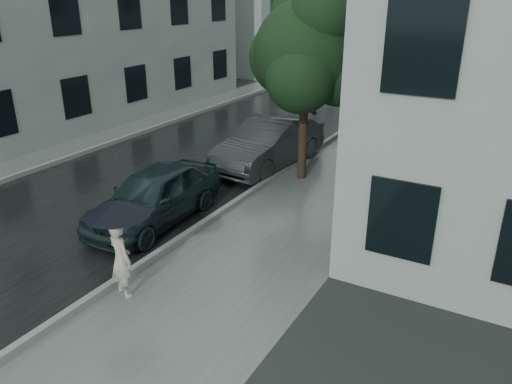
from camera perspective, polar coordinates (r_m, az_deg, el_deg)
The scene contains 14 objects.
ground at distance 10.09m, azimuth -5.73°, elevation -10.64°, with size 120.00×120.00×0.00m, color black.
sidewalk at distance 20.19m, azimuth 14.74°, elevation 5.88°, with size 3.50×60.00×0.01m, color slate.
kerb_near at distance 20.68m, azimuth 9.87°, elevation 6.87°, with size 0.15×60.00×0.15m, color slate.
asphalt_road at distance 22.06m, azimuth 1.23°, elevation 7.97°, with size 6.85×60.00×0.00m, color black.
kerb_far at distance 23.84m, azimuth -6.30°, elevation 9.12°, with size 0.15×60.00×0.15m, color slate.
sidewalk_far at distance 24.39m, azimuth -8.09°, elevation 9.16°, with size 1.70×60.00×0.01m, color #4C5451.
building_far_a at distance 23.94m, azimuth -23.62°, elevation 18.88°, with size 7.02×20.00×9.50m.
building_far_b at distance 41.38m, azimuth 2.52°, elevation 20.27°, with size 7.02×18.00×8.00m.
pedestrian at distance 9.73m, azimuth -15.18°, elevation -7.44°, with size 0.55×0.36×1.52m, color #BAB4A3.
umbrella at distance 9.30m, azimuth -15.67°, elevation -1.71°, with size 1.25×1.25×1.06m.
street_tree at distance 14.77m, azimuth 5.92°, elevation 15.76°, with size 3.89×3.53×5.71m.
lamp_post at distance 18.26m, azimuth 10.69°, elevation 13.80°, with size 0.85×0.32×5.02m.
car_near at distance 12.58m, azimuth -11.51°, elevation -0.38°, with size 1.66×4.13×1.41m, color black.
car_far at distance 16.30m, azimuth 1.54°, elevation 5.60°, with size 1.64×4.71×1.55m, color #24272A.
Camera 1 is at (4.99, -6.85, 5.47)m, focal length 35.00 mm.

